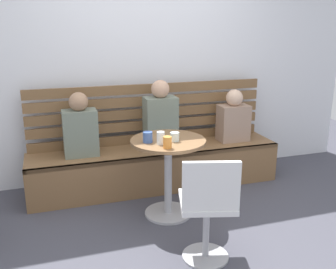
% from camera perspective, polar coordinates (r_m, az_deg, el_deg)
% --- Properties ---
extents(ground, '(8.00, 8.00, 0.00)m').
position_cam_1_polar(ground, '(3.31, 4.27, -15.68)').
color(ground, '#42424C').
extents(back_wall, '(5.20, 0.10, 2.90)m').
position_cam_1_polar(back_wall, '(4.37, -3.54, 12.38)').
color(back_wall, silver).
rests_on(back_wall, ground).
extents(booth_bench, '(2.70, 0.52, 0.44)m').
position_cam_1_polar(booth_bench, '(4.22, -1.76, -4.89)').
color(booth_bench, brown).
rests_on(booth_bench, ground).
extents(booth_backrest, '(2.65, 0.04, 0.66)m').
position_cam_1_polar(booth_backrest, '(4.28, -2.72, 3.18)').
color(booth_backrest, brown).
rests_on(booth_backrest, booth_bench).
extents(cafe_table, '(0.68, 0.68, 0.74)m').
position_cam_1_polar(cafe_table, '(3.51, 0.02, -4.20)').
color(cafe_table, '#ADADB2').
rests_on(cafe_table, ground).
extents(white_chair, '(0.49, 0.49, 0.85)m').
position_cam_1_polar(white_chair, '(2.85, 5.98, -10.56)').
color(white_chair, '#ADADB2').
rests_on(white_chair, ground).
extents(person_adult, '(0.34, 0.22, 0.74)m').
position_cam_1_polar(person_adult, '(4.07, -1.13, 2.42)').
color(person_adult, slate).
rests_on(person_adult, booth_bench).
extents(person_child_left, '(0.34, 0.22, 0.59)m').
position_cam_1_polar(person_child_left, '(4.43, 9.68, 2.37)').
color(person_child_left, '#9E7F6B').
rests_on(person_child_left, booth_bench).
extents(person_child_middle, '(0.34, 0.22, 0.65)m').
position_cam_1_polar(person_child_middle, '(3.96, -12.90, 0.95)').
color(person_child_middle, slate).
rests_on(person_child_middle, booth_bench).
extents(cup_water_clear, '(0.07, 0.07, 0.11)m').
position_cam_1_polar(cup_water_clear, '(3.29, -1.09, -0.52)').
color(cup_water_clear, white).
rests_on(cup_water_clear, cafe_table).
extents(cup_tumbler_orange, '(0.07, 0.07, 0.10)m').
position_cam_1_polar(cup_tumbler_orange, '(3.19, -0.09, -1.17)').
color(cup_tumbler_orange, orange).
rests_on(cup_tumbler_orange, cafe_table).
extents(cup_mug_blue, '(0.08, 0.08, 0.09)m').
position_cam_1_polar(cup_mug_blue, '(3.35, -3.03, -0.39)').
color(cup_mug_blue, '#3D5B9E').
rests_on(cup_mug_blue, cafe_table).
extents(cup_glass_short, '(0.08, 0.08, 0.08)m').
position_cam_1_polar(cup_glass_short, '(3.38, 1.00, -0.33)').
color(cup_glass_short, silver).
rests_on(cup_glass_short, cafe_table).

